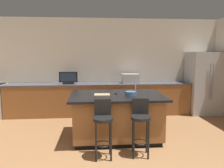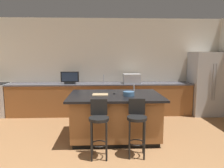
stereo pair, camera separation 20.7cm
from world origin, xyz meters
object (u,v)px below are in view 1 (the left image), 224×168
refrigerator (204,83)px  microwave (130,78)px  fruit_bowl (131,93)px  kitchen_island (117,116)px  cutting_board (102,95)px  bar_stool_left (103,123)px  bar_stool_right (141,122)px  tv_remote (116,93)px  tv_monitor (68,78)px  cell_phone (131,93)px

refrigerator → microwave: (-2.19, 0.08, 0.15)m
fruit_bowl → kitchen_island: bearing=153.3°
refrigerator → microwave: 2.19m
refrigerator → cutting_board: 3.55m
kitchen_island → bar_stool_left: bar_stool_left is taller
cutting_board → fruit_bowl: bearing=-8.8°
bar_stool_right → tv_remote: bearing=116.9°
kitchen_island → microwave: bearing=72.0°
bar_stool_left → tv_monitor: bearing=108.2°
kitchen_island → bar_stool_right: bar_stool_right is taller
refrigerator → bar_stool_right: (-2.45, -2.54, -0.32)m
refrigerator → fruit_bowl: refrigerator is taller
tv_monitor → fruit_bowl: tv_monitor is taller
refrigerator → fruit_bowl: bearing=-143.4°
microwave → bar_stool_right: 2.67m
bar_stool_left → cell_phone: (0.65, 0.95, 0.34)m
refrigerator → microwave: bearing=178.0°
fruit_bowl → cutting_board: bearing=171.2°
microwave → cutting_board: 2.06m
bar_stool_left → bar_stool_right: 0.65m
microwave → bar_stool_left: bearing=-108.9°
kitchen_island → cutting_board: size_ratio=6.01×
bar_stool_right → cell_phone: bearing=97.1°
microwave → bar_stool_right: (-0.26, -2.62, -0.46)m
kitchen_island → refrigerator: size_ratio=1.04×
kitchen_island → refrigerator: bearing=31.9°
fruit_bowl → cell_phone: (0.06, 0.24, -0.04)m
refrigerator → bar_stool_right: 3.54m
kitchen_island → cell_phone: 0.57m
tv_remote → refrigerator: bearing=33.9°
tv_monitor → bar_stool_right: 3.01m
tv_monitor → kitchen_island: bearing=-56.0°
kitchen_island → cell_phone: cell_phone is taller
refrigerator → tv_remote: refrigerator is taller
refrigerator → cutting_board: size_ratio=5.79×
microwave → cell_phone: size_ratio=3.20×
bar_stool_left → cell_phone: bearing=55.6°
microwave → fruit_bowl: microwave is taller
fruit_bowl → bar_stool_right: bearing=-84.9°
microwave → bar_stool_left: microwave is taller
tv_monitor → fruit_bowl: size_ratio=2.25×
cell_phone → bar_stool_right: bearing=-89.0°
fruit_bowl → cell_phone: 0.25m
bar_stool_right → tv_remote: (-0.34, 0.93, 0.35)m
bar_stool_left → cutting_board: bearing=88.6°
microwave → bar_stool_right: size_ratio=0.49×
tv_monitor → fruit_bowl: 2.38m
refrigerator → bar_stool_right: bearing=-133.9°
microwave → fruit_bowl: 1.97m
refrigerator → cutting_board: bearing=-150.1°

